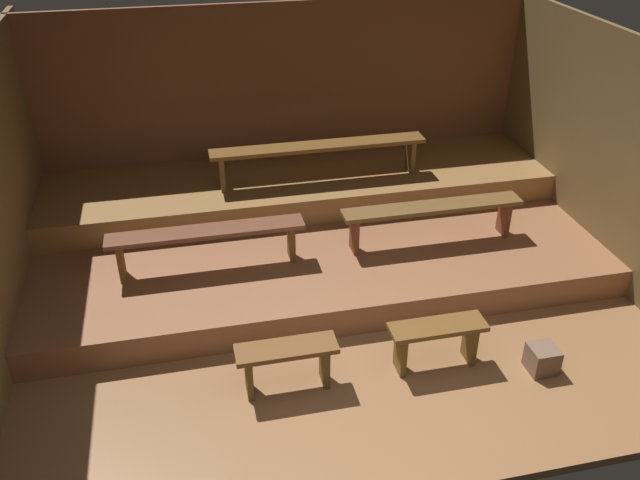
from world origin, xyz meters
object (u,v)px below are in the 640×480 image
wooden_crate_floor (542,359)px  bench_floor_left (287,358)px  bench_lower_left (207,237)px  bench_middle_center (319,150)px  bench_floor_right (437,336)px  bench_lower_right (432,212)px

wooden_crate_floor → bench_floor_left: bearing=173.1°
bench_lower_left → bench_middle_center: bearing=39.5°
bench_floor_right → bench_lower_left: bench_lower_left is taller
bench_floor_left → bench_lower_right: bench_lower_right is taller
bench_lower_right → bench_middle_center: 1.47m
bench_floor_right → bench_middle_center: (-0.43, 2.57, 0.64)m
wooden_crate_floor → bench_lower_left: bearing=146.4°
bench_floor_left → bench_middle_center: bench_middle_center is taller
bench_lower_left → bench_middle_center: (1.33, 1.09, 0.30)m
bench_lower_left → wooden_crate_floor: size_ratio=8.02×
bench_floor_left → bench_middle_center: size_ratio=0.34×
bench_lower_right → bench_floor_left: bearing=-139.9°
bench_floor_left → bench_lower_left: (-0.49, 1.48, 0.33)m
bench_floor_right → bench_lower_right: (0.49, 1.48, 0.33)m
bench_floor_left → bench_lower_right: size_ratio=0.44×
bench_floor_right → bench_lower_right: 1.60m
bench_floor_left → wooden_crate_floor: bench_floor_left is taller
bench_middle_center → wooden_crate_floor: size_ratio=10.29×
bench_lower_right → bench_middle_center: size_ratio=0.78×
bench_floor_right → bench_middle_center: 2.69m
bench_floor_right → wooden_crate_floor: size_ratio=3.52×
bench_middle_center → wooden_crate_floor: (1.29, -2.83, -0.83)m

